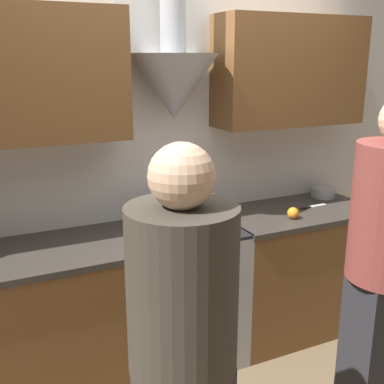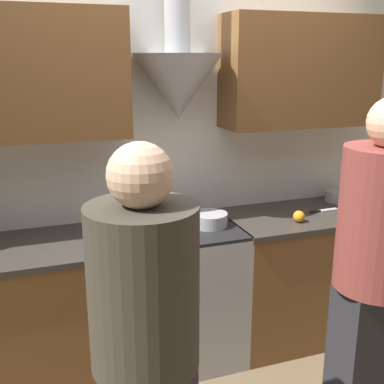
# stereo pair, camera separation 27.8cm
# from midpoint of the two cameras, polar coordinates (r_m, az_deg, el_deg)

# --- Properties ---
(ground_plane) EXTENTS (12.00, 12.00, 0.00)m
(ground_plane) POSITION_cam_midpoint_polar(r_m,az_deg,el_deg) (3.11, -0.77, -21.80)
(ground_plane) COLOR brown
(wall_back) EXTENTS (8.40, 0.53, 2.60)m
(wall_back) POSITION_cam_midpoint_polar(r_m,az_deg,el_deg) (3.04, -6.55, 7.55)
(wall_back) COLOR white
(wall_back) RESTS_ON ground_plane
(counter_left) EXTENTS (1.36, 0.62, 0.89)m
(counter_left) POSITION_cam_midpoint_polar(r_m,az_deg,el_deg) (2.95, -21.98, -14.89)
(counter_left) COLOR brown
(counter_left) RESTS_ON ground_plane
(counter_right) EXTENTS (1.07, 0.62, 0.89)m
(counter_right) POSITION_cam_midpoint_polar(r_m,az_deg,el_deg) (3.49, 9.56, -9.02)
(counter_right) COLOR brown
(counter_right) RESTS_ON ground_plane
(stove_range) EXTENTS (0.63, 0.60, 0.89)m
(stove_range) POSITION_cam_midpoint_polar(r_m,az_deg,el_deg) (3.12, -3.43, -11.84)
(stove_range) COLOR #A8AAAF
(stove_range) RESTS_ON ground_plane
(stock_pot) EXTENTS (0.24, 0.24, 0.13)m
(stock_pot) POSITION_cam_midpoint_polar(r_m,az_deg,el_deg) (2.86, -6.07, -3.49)
(stock_pot) COLOR #A8AAAF
(stock_pot) RESTS_ON stove_range
(mixing_bowl) EXTENTS (0.22, 0.22, 0.08)m
(mixing_bowl) POSITION_cam_midpoint_polar(r_m,az_deg,el_deg) (2.96, -0.86, -3.26)
(mixing_bowl) COLOR #A8AAAF
(mixing_bowl) RESTS_ON stove_range
(orange_fruit) EXTENTS (0.07, 0.07, 0.07)m
(orange_fruit) POSITION_cam_midpoint_polar(r_m,az_deg,el_deg) (3.13, 9.43, -2.52)
(orange_fruit) COLOR orange
(orange_fruit) RESTS_ON counter_right
(saucepan) EXTENTS (0.17, 0.17, 0.08)m
(saucepan) POSITION_cam_midpoint_polar(r_m,az_deg,el_deg) (3.66, 13.22, -0.02)
(saucepan) COLOR #A8AAAF
(saucepan) RESTS_ON counter_right
(chefs_knife) EXTENTS (0.22, 0.04, 0.01)m
(chefs_knife) POSITION_cam_midpoint_polar(r_m,az_deg,el_deg) (3.41, 11.97, -1.73)
(chefs_knife) COLOR silver
(chefs_knife) RESTS_ON counter_right
(person_foreground_left) EXTENTS (0.37, 0.37, 1.64)m
(person_foreground_left) POSITION_cam_midpoint_polar(r_m,az_deg,el_deg) (1.75, -5.94, -18.90)
(person_foreground_left) COLOR #38333D
(person_foreground_left) RESTS_ON ground_plane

